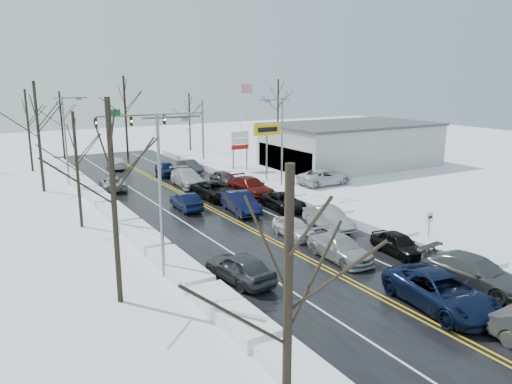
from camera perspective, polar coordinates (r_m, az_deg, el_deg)
ground at (r=35.57m, az=0.27°, el=-4.76°), size 160.00×160.00×0.00m
road_surface at (r=37.22m, az=-1.30°, el=-3.93°), size 14.00×84.00×0.01m
snow_bank_left at (r=34.37m, az=-12.50°, el=-5.72°), size 1.78×72.00×0.69m
snow_bank_right at (r=41.30m, az=7.96°, el=-2.34°), size 1.78×72.00×0.69m
traffic_signal_mast at (r=61.00m, az=-10.48°, el=7.77°), size 13.28×0.39×8.00m
tires_plus_sign at (r=53.30m, az=1.25°, el=6.72°), size 3.20×0.34×6.00m
used_vehicles_sign at (r=58.67m, az=-1.84°, el=5.66°), size 2.20×0.22×4.65m
speed_limit_sign at (r=34.35m, az=19.21°, el=-3.32°), size 0.55×0.09×2.35m
flagpole at (r=67.62m, az=-1.61°, el=8.87°), size 1.87×1.20×10.00m
dealership_building at (r=63.16m, az=10.79°, el=5.36°), size 20.40×12.40×5.30m
streetlight_ne at (r=47.07m, az=2.79°, el=6.25°), size 3.20×0.25×9.00m
streetlight_sw at (r=27.26m, az=-10.52°, el=1.03°), size 3.20×0.25×9.00m
streetlight_nw at (r=54.18m, az=-20.79°, el=6.32°), size 3.20×0.25×9.00m
tree_left_a at (r=11.99m, az=3.71°, el=-9.58°), size 3.60×3.60×9.00m
tree_left_b at (r=24.16m, az=-16.21°, el=3.24°), size 4.00×4.00×10.00m
tree_left_c at (r=38.07m, az=-19.94°, el=4.82°), size 3.40×3.40×8.50m
tree_left_d at (r=51.62m, az=-23.78°, el=8.03°), size 4.20×4.20×10.50m
tree_left_e at (r=63.61m, az=-24.70°, el=8.07°), size 3.80×3.80×9.50m
tree_far_b at (r=71.19m, az=-21.42°, el=8.49°), size 3.60×3.60×9.00m
tree_far_c at (r=70.88m, az=-14.77°, el=10.07°), size 4.40×4.40×11.00m
tree_far_d at (r=75.69m, az=-7.63°, el=9.22°), size 3.40×3.40×8.50m
tree_far_e at (r=83.54m, az=2.54°, el=10.63°), size 4.20×4.20×10.50m
queued_car_2 at (r=26.23m, az=20.26°, el=-12.33°), size 3.51×6.41×1.70m
queued_car_3 at (r=31.17m, az=9.54°, el=-7.57°), size 2.12×5.04×1.45m
queued_car_4 at (r=34.93m, az=4.35°, el=-5.13°), size 1.78×4.07×1.36m
queued_car_5 at (r=40.92m, az=-1.76°, el=-2.37°), size 2.40×5.32×1.70m
queued_car_6 at (r=45.59m, az=-4.69°, el=-0.79°), size 3.19×5.89×1.57m
queued_car_7 at (r=51.25m, az=-7.81°, el=0.69°), size 2.76×5.98×1.69m
queued_car_8 at (r=57.01m, az=-10.20°, el=1.86°), size 2.30×4.71×1.55m
queued_car_11 at (r=29.22m, az=23.54°, el=-9.97°), size 3.13×6.07×1.68m
queued_car_12 at (r=32.74m, az=15.91°, el=-6.88°), size 2.10×4.29×1.41m
queued_car_13 at (r=37.18m, az=8.27°, el=-4.10°), size 1.95×4.82×1.56m
queued_car_14 at (r=41.92m, az=3.18°, el=-2.00°), size 2.65×5.08×1.37m
queued_car_15 at (r=46.68m, az=-0.65°, el=-0.42°), size 2.68×5.97×1.70m
queued_car_16 at (r=51.58m, az=-3.64°, el=0.86°), size 1.85×4.19×1.40m
queued_car_17 at (r=58.91m, az=-7.54°, el=2.31°), size 1.91×4.26×1.36m
oncoming_car_0 at (r=42.16m, az=-7.97°, el=-2.02°), size 1.69×4.40×1.43m
oncoming_car_1 at (r=51.10m, az=-16.01°, el=0.26°), size 2.81×5.09×1.35m
oncoming_car_2 at (r=62.67m, az=-15.63°, el=2.59°), size 2.12×4.72×1.34m
oncoming_car_3 at (r=27.67m, az=-1.86°, el=-10.12°), size 2.52×4.94×1.61m
parked_car_0 at (r=51.83m, az=7.84°, el=0.83°), size 5.84×2.70×1.62m
parked_car_1 at (r=58.80m, az=5.95°, el=2.34°), size 2.45×5.02×1.40m
parked_car_2 at (r=60.81m, az=2.38°, el=2.75°), size 1.86×4.29×1.44m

